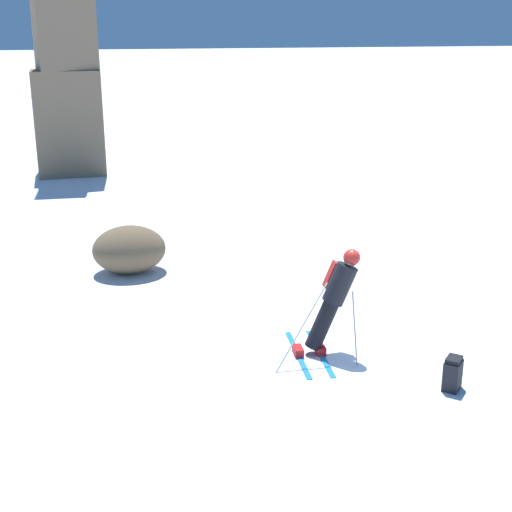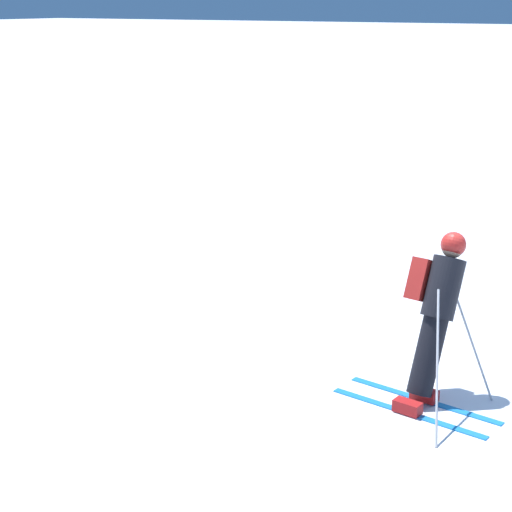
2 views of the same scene
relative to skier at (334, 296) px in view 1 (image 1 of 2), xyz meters
The scene contains 5 objects.
ground_plane 1.15m from the skier, ahead, with size 300.00×300.00×0.00m, color white.
skier is the anchor object (origin of this frame).
rock_pillar 16.72m from the skier, 102.57° to the left, with size 2.26×1.99×10.12m.
spare_backpack 2.14m from the skier, 53.04° to the right, with size 0.37×0.37×0.50m.
exposed_boulder_0 5.52m from the skier, 119.61° to the left, with size 1.53×1.30×0.99m, color brown.
Camera 1 is at (-4.57, -9.71, 5.00)m, focal length 50.00 mm.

